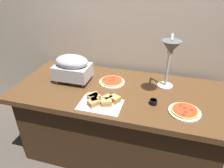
% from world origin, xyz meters
% --- Properties ---
extents(ground_plane, '(8.00, 8.00, 0.00)m').
position_xyz_m(ground_plane, '(0.00, 0.00, 0.00)').
color(ground_plane, '#4C443D').
extents(back_wall, '(4.40, 0.04, 2.40)m').
position_xyz_m(back_wall, '(0.00, 0.50, 1.20)').
color(back_wall, '#B7A893').
rests_on(back_wall, ground_plane).
extents(buffet_table, '(1.90, 0.84, 0.76)m').
position_xyz_m(buffet_table, '(0.00, 0.00, 0.39)').
color(buffet_table, brown).
rests_on(buffet_table, ground_plane).
extents(chafing_dish, '(0.33, 0.23, 0.27)m').
position_xyz_m(chafing_dish, '(-0.46, 0.04, 0.91)').
color(chafing_dish, '#B7BABF').
rests_on(chafing_dish, buffet_table).
extents(heat_lamp, '(0.15, 0.32, 0.50)m').
position_xyz_m(heat_lamp, '(0.40, 0.04, 1.14)').
color(heat_lamp, '#B7BABF').
rests_on(heat_lamp, buffet_table).
extents(pizza_plate_front, '(0.24, 0.24, 0.03)m').
position_xyz_m(pizza_plate_front, '(0.56, -0.19, 0.77)').
color(pizza_plate_front, white).
rests_on(pizza_plate_front, buffet_table).
extents(pizza_plate_center, '(0.24, 0.24, 0.03)m').
position_xyz_m(pizza_plate_center, '(-0.09, 0.11, 0.77)').
color(pizza_plate_center, white).
rests_on(pizza_plate_center, buffet_table).
extents(sandwich_platter, '(0.34, 0.23, 0.06)m').
position_xyz_m(sandwich_platter, '(-0.09, -0.25, 0.79)').
color(sandwich_platter, white).
rests_on(sandwich_platter, buffet_table).
extents(sauce_cup_near, '(0.06, 0.06, 0.04)m').
position_xyz_m(sauce_cup_near, '(0.32, -0.14, 0.78)').
color(sauce_cup_near, black).
rests_on(sauce_cup_near, buffet_table).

